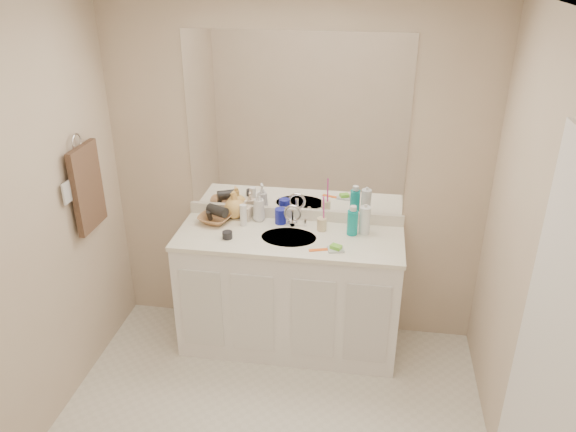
{
  "coord_description": "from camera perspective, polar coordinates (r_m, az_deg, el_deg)",
  "views": [
    {
      "loc": [
        0.5,
        -2.25,
        2.62
      ],
      "look_at": [
        0.0,
        0.97,
        1.05
      ],
      "focal_mm": 35.0,
      "sensor_mm": 36.0,
      "label": 1
    }
  ],
  "objects": [
    {
      "name": "ceiling",
      "position": [
        2.32,
        -3.97,
        20.18
      ],
      "size": [
        2.6,
        2.6,
        0.02
      ],
      "primitive_type": "cube",
      "color": "white",
      "rests_on": "wall_back"
    },
    {
      "name": "wall_back",
      "position": [
        3.86,
        0.75,
        4.08
      ],
      "size": [
        2.6,
        0.02,
        2.4
      ],
      "primitive_type": "cube",
      "color": "beige",
      "rests_on": "floor"
    },
    {
      "name": "wall_left",
      "position": [
        3.22,
        -26.55,
        -3.48
      ],
      "size": [
        0.02,
        2.6,
        2.4
      ],
      "primitive_type": "cube",
      "color": "beige",
      "rests_on": "floor"
    },
    {
      "name": "wall_right",
      "position": [
        2.78,
        24.31,
        -7.63
      ],
      "size": [
        0.02,
        2.6,
        2.4
      ],
      "primitive_type": "cube",
      "color": "beige",
      "rests_on": "floor"
    },
    {
      "name": "vanity_cabinet",
      "position": [
        3.98,
        0.11,
        -7.83
      ],
      "size": [
        1.5,
        0.55,
        0.85
      ],
      "primitive_type": "cube",
      "color": "white",
      "rests_on": "floor"
    },
    {
      "name": "countertop",
      "position": [
        3.75,
        0.12,
        -2.22
      ],
      "size": [
        1.52,
        0.57,
        0.03
      ],
      "primitive_type": "cube",
      "color": "white",
      "rests_on": "vanity_cabinet"
    },
    {
      "name": "backsplash",
      "position": [
        3.96,
        0.69,
        0.22
      ],
      "size": [
        1.52,
        0.03,
        0.08
      ],
      "primitive_type": "cube",
      "color": "white",
      "rests_on": "countertop"
    },
    {
      "name": "sink_basin",
      "position": [
        3.73,
        0.07,
        -2.32
      ],
      "size": [
        0.37,
        0.37,
        0.02
      ],
      "primitive_type": "cylinder",
      "color": "beige",
      "rests_on": "countertop"
    },
    {
      "name": "faucet",
      "position": [
        3.86,
        0.48,
        -0.21
      ],
      "size": [
        0.02,
        0.02,
        0.11
      ],
      "primitive_type": "cylinder",
      "color": "silver",
      "rests_on": "countertop"
    },
    {
      "name": "mirror",
      "position": [
        3.74,
        0.77,
        9.18
      ],
      "size": [
        1.48,
        0.01,
        1.2
      ],
      "primitive_type": "cube",
      "color": "white",
      "rests_on": "wall_back"
    },
    {
      "name": "blue_mug",
      "position": [
        3.89,
        -0.76,
        -0.0
      ],
      "size": [
        0.1,
        0.1,
        0.11
      ],
      "primitive_type": "cylinder",
      "rotation": [
        0.0,
        0.0,
        0.27
      ],
      "color": "#171FA4",
      "rests_on": "countertop"
    },
    {
      "name": "tan_cup",
      "position": [
        3.8,
        3.45,
        -0.84
      ],
      "size": [
        0.09,
        0.09,
        0.09
      ],
      "primitive_type": "cylinder",
      "rotation": [
        0.0,
        0.0,
        0.37
      ],
      "color": "beige",
      "rests_on": "countertop"
    },
    {
      "name": "toothbrush",
      "position": [
        3.76,
        3.64,
        0.59
      ],
      "size": [
        0.02,
        0.04,
        0.21
      ],
      "primitive_type": "cylinder",
      "rotation": [
        0.14,
        0.0,
        -0.18
      ],
      "color": "#E83DA5",
      "rests_on": "tan_cup"
    },
    {
      "name": "mouthwash_bottle",
      "position": [
        3.75,
        6.57,
        -0.68
      ],
      "size": [
        0.07,
        0.07,
        0.17
      ],
      "primitive_type": "cylinder",
      "rotation": [
        0.0,
        0.0,
        -0.02
      ],
      "color": "#0C9999",
      "rests_on": "countertop"
    },
    {
      "name": "clear_pump_bottle",
      "position": [
        3.77,
        7.8,
        -0.43
      ],
      "size": [
        0.08,
        0.08,
        0.19
      ],
      "primitive_type": "cylinder",
      "rotation": [
        0.0,
        0.0,
        -0.18
      ],
      "color": "white",
      "rests_on": "countertop"
    },
    {
      "name": "soap_dish",
      "position": [
        3.58,
        4.88,
        -3.41
      ],
      "size": [
        0.12,
        0.1,
        0.01
      ],
      "primitive_type": "cube",
      "rotation": [
        0.0,
        0.0,
        0.24
      ],
      "color": "silver",
      "rests_on": "countertop"
    },
    {
      "name": "green_soap",
      "position": [
        3.57,
        4.89,
        -3.15
      ],
      "size": [
        0.08,
        0.07,
        0.02
      ],
      "primitive_type": "cube",
      "rotation": [
        0.0,
        0.0,
        -0.42
      ],
      "color": "#6CD133",
      "rests_on": "soap_dish"
    },
    {
      "name": "orange_comb",
      "position": [
        3.57,
        3.15,
        -3.45
      ],
      "size": [
        0.13,
        0.06,
        0.01
      ],
      "primitive_type": "cube",
      "rotation": [
        0.0,
        0.0,
        0.3
      ],
      "color": "orange",
      "rests_on": "countertop"
    },
    {
      "name": "dark_jar",
      "position": [
        3.72,
        -6.18,
        -1.93
      ],
      "size": [
        0.08,
        0.08,
        0.05
      ],
      "primitive_type": "cylinder",
      "rotation": [
        0.0,
        0.0,
        0.18
      ],
      "color": "black",
      "rests_on": "countertop"
    },
    {
      "name": "extra_white_bottle",
      "position": [
        3.86,
        -4.56,
        0.09
      ],
      "size": [
        0.05,
        0.05,
        0.15
      ],
      "primitive_type": "cylinder",
      "rotation": [
        0.0,
        0.0,
        0.1
      ],
      "color": "white",
      "rests_on": "countertop"
    },
    {
      "name": "soap_bottle_white",
      "position": [
        3.91,
        -2.98,
        1.01
      ],
      "size": [
        0.11,
        0.11,
        0.22
      ],
      "primitive_type": "imported",
      "rotation": [
        0.0,
        0.0,
        -0.32
      ],
      "color": "silver",
      "rests_on": "countertop"
    },
    {
      "name": "soap_bottle_cream",
      "position": [
        3.94,
        -4.31,
        0.59
      ],
      "size": [
        0.08,
        0.08,
        0.15
      ],
      "primitive_type": "imported",
      "rotation": [
        0.0,
        0.0,
        -0.15
      ],
      "color": "#F2DDC5",
      "rests_on": "countertop"
    },
    {
      "name": "soap_bottle_yellow",
      "position": [
        3.98,
        -5.47,
        1.17
      ],
      "size": [
        0.2,
        0.2,
        0.19
      ],
      "primitive_type": "imported",
      "rotation": [
        0.0,
        0.0,
        -0.43
      ],
      "color": "#F8C060",
      "rests_on": "countertop"
    },
    {
      "name": "wicker_basket",
      "position": [
        3.95,
        -7.41,
        -0.26
      ],
      "size": [
        0.27,
        0.27,
        0.05
      ],
      "primitive_type": "imported",
      "rotation": [
        0.0,
        0.0,
        -0.22
      ],
      "color": "#9D693F",
      "rests_on": "countertop"
    },
    {
      "name": "hair_dryer",
      "position": [
        3.92,
        -7.18,
        0.54
      ],
      "size": [
        0.16,
        0.13,
        0.07
      ],
      "primitive_type": "cylinder",
      "rotation": [
        0.0,
        1.57,
        -0.43
      ],
      "color": "black",
      "rests_on": "wicker_basket"
    },
    {
      "name": "towel_ring",
      "position": [
        3.67,
        -20.68,
        7.05
      ],
      "size": [
        0.01,
        0.11,
        0.11
      ],
      "primitive_type": "torus",
      "rotation": [
        0.0,
        1.57,
        0.0
      ],
      "color": "silver",
      "rests_on": "wall_left"
    },
    {
      "name": "hand_towel",
      "position": [
        3.76,
        -19.71,
        2.72
      ],
      "size": [
        0.04,
        0.32,
        0.55
      ],
      "primitive_type": "cube",
      "color": "#36261D",
      "rests_on": "towel_ring"
    },
    {
      "name": "switch_plate",
      "position": [
        3.59,
        -21.56,
        2.22
      ],
      "size": [
        0.01,
        0.08,
        0.13
      ],
      "primitive_type": "cube",
      "color": "silver",
      "rests_on": "wall_left"
    },
    {
      "name": "door",
      "position": [
        2.65,
        24.78,
        -14.77
      ],
      "size": [
        0.02,
        0.82,
        2.0
      ],
      "primitive_type": "cube",
      "color": "white",
      "rests_on": "floor"
    }
  ]
}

